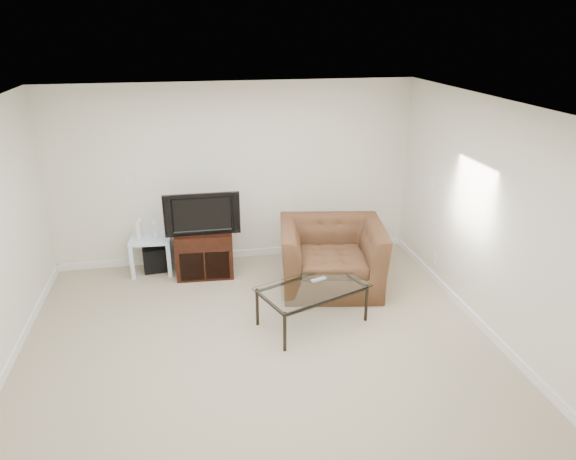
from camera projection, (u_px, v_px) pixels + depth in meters
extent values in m
plane|color=tan|center=(262.00, 357.00, 5.27)|extent=(5.00, 5.00, 0.00)
plane|color=white|center=(257.00, 111.00, 4.33)|extent=(5.00, 5.00, 0.00)
cube|color=silver|center=(235.00, 174.00, 7.08)|extent=(5.00, 0.02, 2.50)
cube|color=silver|center=(502.00, 228.00, 5.24)|extent=(0.02, 5.00, 2.50)
cube|color=white|center=(130.00, 180.00, 6.82)|extent=(0.12, 0.02, 0.12)
cube|color=white|center=(432.00, 183.00, 6.69)|extent=(0.02, 0.09, 0.13)
cube|color=white|center=(434.00, 259.00, 6.78)|extent=(0.02, 0.08, 0.12)
cube|color=black|center=(204.00, 239.00, 6.82)|extent=(0.39, 0.29, 0.05)
imported|color=black|center=(202.00, 212.00, 6.68)|extent=(0.91, 0.19, 0.56)
cube|color=black|center=(156.00, 257.00, 7.09)|extent=(0.37, 0.37, 0.34)
cube|color=white|center=(140.00, 229.00, 6.86)|extent=(0.08, 0.18, 0.24)
cube|color=silver|center=(155.00, 229.00, 6.89)|extent=(0.06, 0.15, 0.20)
imported|color=#4D3122|center=(332.00, 246.00, 6.51)|extent=(1.42, 1.05, 1.13)
cube|color=#B2B2B7|center=(319.00, 280.00, 5.85)|extent=(0.19, 0.11, 0.02)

